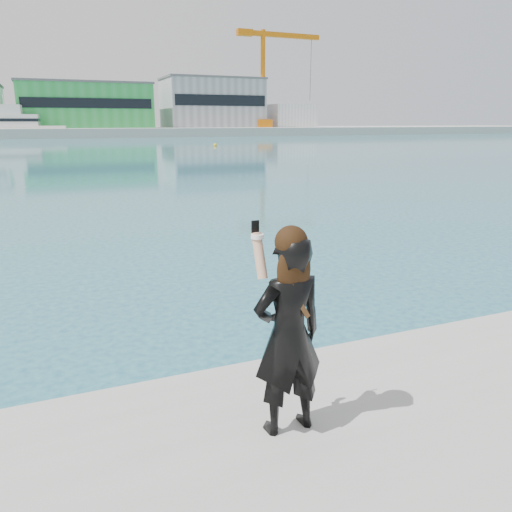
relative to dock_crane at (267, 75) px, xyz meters
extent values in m
plane|color=navy|center=(-53.20, -122.00, -15.07)|extent=(500.00, 500.00, 0.00)
cube|color=#9E9E99|center=(-53.20, 8.00, -14.07)|extent=(320.00, 40.00, 2.00)
cube|color=green|center=(-45.20, 6.00, -8.07)|extent=(30.00, 16.00, 10.00)
cube|color=black|center=(-45.20, -2.10, -7.57)|extent=(28.50, 0.20, 2.20)
cube|color=#59595B|center=(-45.20, 6.00, -2.82)|extent=(30.60, 16.32, 0.50)
cube|color=gray|center=(-13.20, 6.00, -7.07)|extent=(25.00, 15.00, 12.00)
cube|color=black|center=(-13.20, -1.60, -6.47)|extent=(23.75, 0.20, 2.64)
cube|color=#59595B|center=(-13.20, 6.00, -0.82)|extent=(25.50, 15.30, 0.50)
cube|color=silver|center=(8.80, 4.00, -10.07)|extent=(12.00, 10.00, 6.00)
cube|color=orange|center=(-1.20, 0.00, -12.07)|extent=(4.00, 4.00, 2.00)
cylinder|color=orange|center=(-1.20, 0.00, -0.07)|extent=(1.20, 1.20, 22.00)
cube|color=orange|center=(4.80, 0.00, 9.93)|extent=(20.00, 1.20, 1.20)
cube|color=orange|center=(-6.20, 0.00, 9.93)|extent=(4.00, 1.60, 1.60)
cylinder|color=black|center=(12.80, 0.00, 1.93)|extent=(0.10, 0.10, 16.00)
cylinder|color=silver|center=(-31.20, -1.00, -9.07)|extent=(0.16, 0.16, 8.00)
cube|color=orange|center=(-30.60, -1.00, -5.67)|extent=(1.20, 0.04, 0.80)
cube|color=silver|center=(-60.22, -5.10, -13.78)|extent=(19.71, 6.97, 2.58)
cube|color=silver|center=(-61.29, -5.01, -11.31)|extent=(11.08, 5.39, 2.36)
cube|color=silver|center=(-62.36, -4.92, -9.16)|extent=(6.73, 4.18, 1.93)
cube|color=black|center=(-61.29, -5.01, -11.31)|extent=(11.30, 5.52, 0.64)
cylinder|color=silver|center=(-62.36, -4.92, -7.12)|extent=(0.17, 0.17, 2.15)
sphere|color=#FDB40D|center=(-32.69, -55.65, -15.07)|extent=(0.50, 0.50, 0.50)
imported|color=black|center=(-53.78, -122.29, -13.40)|extent=(0.65, 0.44, 1.73)
sphere|color=black|center=(-53.78, -122.31, -12.59)|extent=(0.27, 0.27, 0.27)
ellipsoid|color=black|center=(-53.77, -122.36, -12.81)|extent=(0.29, 0.15, 0.46)
cylinder|color=tan|center=(-54.00, -122.20, -12.71)|extent=(0.09, 0.21, 0.38)
cylinder|color=white|center=(-54.00, -122.16, -12.55)|extent=(0.10, 0.10, 0.03)
cube|color=black|center=(-54.00, -122.12, -12.50)|extent=(0.06, 0.02, 0.13)
cube|color=#4C2D14|center=(-53.74, -122.37, -13.05)|extent=(0.24, 0.03, 0.35)
camera|label=1|loc=(-55.50, -125.72, -11.68)|focal=35.00mm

